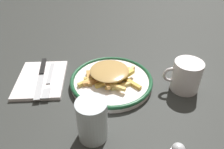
# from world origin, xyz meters

# --- Properties ---
(ground_plane) EXTENTS (2.60, 2.60, 0.00)m
(ground_plane) POSITION_xyz_m (0.00, 0.00, 0.00)
(ground_plane) COLOR #303330
(plate) EXTENTS (0.26, 0.26, 0.02)m
(plate) POSITION_xyz_m (0.00, 0.00, 0.01)
(plate) COLOR white
(plate) RESTS_ON ground_plane
(fries_heap) EXTENTS (0.19, 0.16, 0.03)m
(fries_heap) POSITION_xyz_m (0.01, -0.00, 0.04)
(fries_heap) COLOR #E2A458
(fries_heap) RESTS_ON plate
(napkin) EXTENTS (0.16, 0.20, 0.01)m
(napkin) POSITION_xyz_m (0.22, -0.02, 0.01)
(napkin) COLOR white
(napkin) RESTS_ON ground_plane
(fork) EXTENTS (0.03, 0.18, 0.00)m
(fork) POSITION_xyz_m (0.20, -0.01, 0.01)
(fork) COLOR silver
(fork) RESTS_ON napkin
(knife) EXTENTS (0.04, 0.21, 0.01)m
(knife) POSITION_xyz_m (0.23, -0.04, 0.01)
(knife) COLOR black
(knife) RESTS_ON napkin
(water_glass) EXTENTS (0.07, 0.07, 0.11)m
(water_glass) POSITION_xyz_m (0.04, 0.20, 0.05)
(water_glass) COLOR silver
(water_glass) RESTS_ON ground_plane
(coffee_mug) EXTENTS (0.11, 0.08, 0.09)m
(coffee_mug) POSITION_xyz_m (-0.22, 0.02, 0.05)
(coffee_mug) COLOR white
(coffee_mug) RESTS_ON ground_plane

